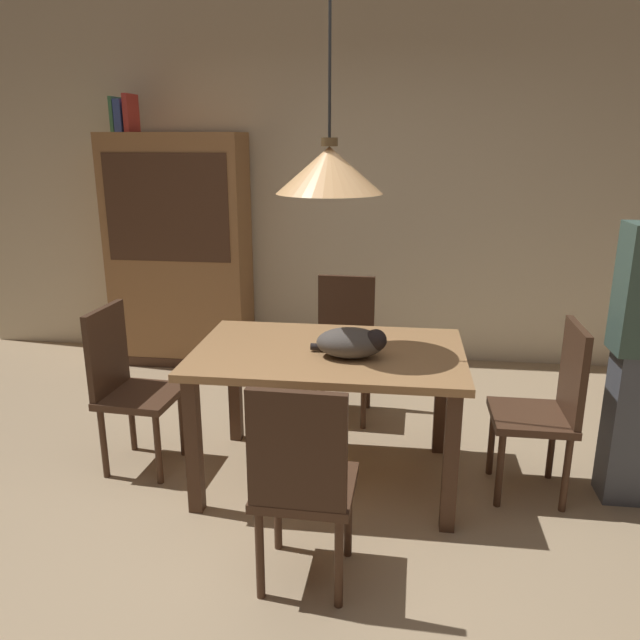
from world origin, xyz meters
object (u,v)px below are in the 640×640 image
dining_table (328,368)px  chair_near_front (302,479)px  cat_sleeping (352,343)px  book_green_slim (116,115)px  book_blue_wide (124,116)px  chair_left_side (127,381)px  hutch_bookcase (180,256)px  chair_far_back (344,340)px  book_red_tall (131,113)px  pendant_lamp (329,170)px  chair_right_side (548,403)px

dining_table → chair_near_front: size_ratio=1.51×
cat_sleeping → book_green_slim: book_green_slim is taller
book_blue_wide → chair_left_side: bearing=-69.0°
chair_left_side → hutch_bookcase: (-0.29, 1.74, 0.38)m
hutch_bookcase → chair_far_back: bearing=-31.3°
dining_table → book_red_tall: 2.80m
chair_near_front → book_green_slim: 3.53m
chair_near_front → chair_left_side: (-1.13, 0.88, 0.00)m
chair_far_back → hutch_bookcase: size_ratio=0.50×
chair_near_front → book_green_slim: bearing=125.2°
chair_left_side → chair_near_front: bearing=-38.1°
pendant_lamp → book_red_tall: (-1.73, 1.74, 0.33)m
book_blue_wide → hutch_bookcase: bearing=-0.2°
dining_table → pendant_lamp: size_ratio=1.08×
chair_right_side → book_blue_wide: (-2.93, 1.75, 1.46)m
cat_sleeping → pendant_lamp: bearing=144.0°
dining_table → chair_far_back: bearing=89.8°
dining_table → chair_right_side: (1.13, -0.00, -0.14)m
chair_far_back → book_green_slim: 2.52m
cat_sleeping → book_blue_wide: 2.90m
cat_sleeping → book_red_tall: (-1.87, 1.84, 1.16)m
book_blue_wide → book_green_slim: bearing=180.0°
cat_sleeping → pendant_lamp: 0.85m
chair_far_back → chair_right_side: 1.43m
cat_sleeping → hutch_bookcase: 2.40m
chair_left_side → book_red_tall: size_ratio=3.32×
chair_right_side → book_green_slim: size_ratio=3.58×
chair_near_front → chair_far_back: same height
book_green_slim → chair_far_back: bearing=-25.0°
chair_near_front → chair_far_back: bearing=89.8°
chair_right_side → book_green_slim: book_green_slim is taller
chair_near_front → pendant_lamp: 1.45m
dining_table → chair_right_side: chair_right_side is taller
book_green_slim → book_blue_wide: book_green_slim is taller
hutch_bookcase → book_red_tall: bearing=179.7°
chair_right_side → cat_sleeping: chair_right_side is taller
chair_right_side → chair_left_side: bearing=179.9°
chair_left_side → book_red_tall: bearing=109.2°
hutch_bookcase → book_red_tall: (-0.32, 0.00, 1.10)m
chair_right_side → pendant_lamp: bearing=180.0°
pendant_lamp → book_green_slim: bearing=136.7°
cat_sleeping → book_blue_wide: bearing=136.3°
hutch_bookcase → book_blue_wide: size_ratio=7.71×
dining_table → chair_right_side: bearing=-0.0°
pendant_lamp → chair_left_side: bearing=179.7°
book_red_tall → chair_near_front: bearing=-56.6°
pendant_lamp → hutch_bookcase: (-1.42, 1.74, -0.77)m
chair_far_back → hutch_bookcase: 1.71m
dining_table → book_red_tall: size_ratio=5.00×
chair_left_side → book_blue_wide: book_blue_wide is taller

